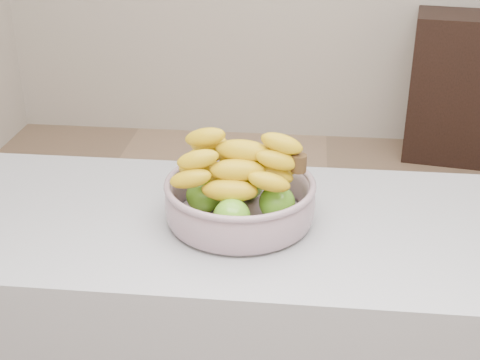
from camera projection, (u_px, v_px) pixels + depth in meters
The scene contains 3 objects.
ground at pixel (331, 337), 2.52m from camera, with size 4.00×4.00×0.00m, color #97785C.
cabinet at pixel (452, 87), 3.85m from camera, with size 0.47×0.38×0.84m, color black.
fruit_bowl at pixel (240, 195), 1.47m from camera, with size 0.33×0.33×0.19m.
Camera 1 is at (-0.13, -2.02, 1.64)m, focal length 50.00 mm.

